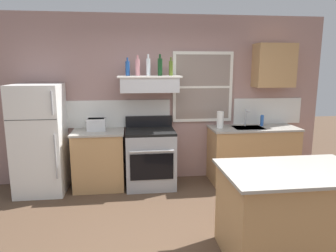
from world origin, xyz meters
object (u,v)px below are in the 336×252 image
bottle_clear_tall (148,67)px  kitchen_island (291,213)px  toaster (96,124)px  bottle_rose_pink (138,67)px  stove_range (150,158)px  bottle_olive_oil_square (171,68)px  bottle_blue_liqueur (128,68)px  dish_soap_bottle (262,120)px  paper_towel_roll (220,120)px  refrigerator (40,139)px  bottle_dark_green_wine (160,67)px

bottle_clear_tall → kitchen_island: bottle_clear_tall is taller
toaster → bottle_rose_pink: size_ratio=0.96×
stove_range → bottle_olive_oil_square: bearing=9.9°
toaster → bottle_rose_pink: (0.65, 0.02, 0.87)m
toaster → bottle_clear_tall: 1.20m
stove_range → kitchen_island: (1.27, -2.04, -0.01)m
bottle_olive_oil_square → bottle_blue_liqueur: bearing=173.5°
toaster → bottle_rose_pink: bottle_rose_pink is taller
bottle_olive_oil_square → dish_soap_bottle: (1.55, 0.08, -0.86)m
dish_soap_bottle → kitchen_island: dish_soap_bottle is taller
dish_soap_bottle → kitchen_island: bearing=-105.7°
bottle_clear_tall → dish_soap_bottle: size_ratio=1.81×
paper_towel_roll → kitchen_island: 2.16m
bottle_olive_oil_square → dish_soap_bottle: size_ratio=1.54×
bottle_blue_liqueur → bottle_clear_tall: bottle_clear_tall is taller
kitchen_island → dish_soap_bottle: bearing=74.3°
bottle_blue_liqueur → bottle_olive_oil_square: (0.66, -0.08, 0.00)m
bottle_rose_pink → kitchen_island: (1.44, -2.13, -1.42)m
bottle_blue_liqueur → dish_soap_bottle: size_ratio=1.52×
paper_towel_roll → kitchen_island: paper_towel_roll is taller
paper_towel_roll → bottle_clear_tall: bearing=175.0°
paper_towel_roll → refrigerator: bearing=-178.8°
bottle_dark_green_wine → bottle_olive_oil_square: bearing=-0.9°
bottle_rose_pink → dish_soap_bottle: 2.23m
paper_towel_roll → bottle_dark_green_wine: bearing=178.6°
bottle_rose_pink → refrigerator: bearing=-175.4°
kitchen_island → bottle_dark_green_wine: bearing=117.7°
bottle_dark_green_wine → kitchen_island: size_ratio=0.23×
refrigerator → dish_soap_bottle: 3.54m
stove_range → bottle_rose_pink: (-0.17, 0.10, 1.41)m
paper_towel_roll → kitchen_island: size_ratio=0.19×
refrigerator → bottle_blue_liqueur: 1.69m
bottle_blue_liqueur → kitchen_island: 3.03m
bottle_rose_pink → dish_soap_bottle: (2.05, 0.04, -0.87)m
bottle_olive_oil_square → dish_soap_bottle: bearing=2.9°
bottle_clear_tall → stove_range: bearing=-86.5°
bottle_rose_pink → bottle_olive_oil_square: (0.50, -0.04, -0.01)m
toaster → kitchen_island: (2.09, -2.12, -0.55)m
refrigerator → toaster: refrigerator is taller
toaster → stove_range: 0.99m
refrigerator → bottle_dark_green_wine: 2.11m
bottle_dark_green_wine → dish_soap_bottle: bearing=2.6°
bottle_olive_oil_square → paper_towel_roll: bearing=-1.5°
bottle_dark_green_wine → paper_towel_roll: 1.28m
bottle_blue_liqueur → toaster: bearing=-174.0°
stove_range → bottle_blue_liqueur: (-0.32, 0.13, 1.40)m
toaster → bottle_clear_tall: bearing=3.9°
stove_range → bottle_dark_green_wine: bottle_dark_green_wine is taller
bottle_clear_tall → bottle_dark_green_wine: bearing=-23.3°
toaster → bottle_olive_oil_square: 1.44m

